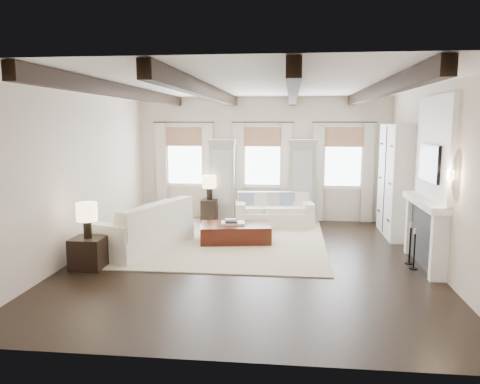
# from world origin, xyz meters

# --- Properties ---
(ground) EXTENTS (7.50, 7.50, 0.00)m
(ground) POSITION_xyz_m (0.00, 0.00, 0.00)
(ground) COLOR black
(ground) RESTS_ON ground
(room_shell) EXTENTS (6.54, 7.54, 3.22)m
(room_shell) POSITION_xyz_m (0.75, 0.90, 1.89)
(room_shell) COLOR beige
(room_shell) RESTS_ON ground
(area_rug) EXTENTS (4.17, 4.47, 0.02)m
(area_rug) POSITION_xyz_m (-0.61, 1.35, 0.01)
(area_rug) COLOR #C0B594
(area_rug) RESTS_ON ground
(sofa_back) EXTENTS (1.99, 1.07, 0.81)m
(sofa_back) POSITION_xyz_m (0.33, 3.03, 0.33)
(sofa_back) COLOR white
(sofa_back) RESTS_ON ground
(sofa_left) EXTENTS (1.72, 2.47, 0.97)m
(sofa_left) POSITION_xyz_m (-2.15, 0.51, 0.39)
(sofa_left) COLOR white
(sofa_left) RESTS_ON ground
(ottoman) EXTENTS (1.60, 1.14, 0.39)m
(ottoman) POSITION_xyz_m (-0.43, 1.33, 0.19)
(ottoman) COLOR black
(ottoman) RESTS_ON ground
(tray) EXTENTS (0.55, 0.45, 0.04)m
(tray) POSITION_xyz_m (-0.49, 1.36, 0.41)
(tray) COLOR white
(tray) RESTS_ON ottoman
(book_lower) EXTENTS (0.29, 0.24, 0.04)m
(book_lower) POSITION_xyz_m (-0.51, 1.28, 0.45)
(book_lower) COLOR #262628
(book_lower) RESTS_ON tray
(book_upper) EXTENTS (0.24, 0.20, 0.03)m
(book_upper) POSITION_xyz_m (-0.54, 1.34, 0.48)
(book_upper) COLOR beige
(book_upper) RESTS_ON book_lower
(side_table_front) EXTENTS (0.55, 0.55, 0.55)m
(side_table_front) POSITION_xyz_m (-2.77, -0.78, 0.28)
(side_table_front) COLOR black
(side_table_front) RESTS_ON ground
(lamp_front) EXTENTS (0.36, 0.36, 0.62)m
(lamp_front) POSITION_xyz_m (-2.77, -0.78, 0.97)
(lamp_front) COLOR black
(lamp_front) RESTS_ON side_table_front
(side_table_back) EXTENTS (0.40, 0.40, 0.60)m
(side_table_back) POSITION_xyz_m (-1.32, 3.20, 0.30)
(side_table_back) COLOR black
(side_table_back) RESTS_ON ground
(lamp_back) EXTENTS (0.36, 0.36, 0.62)m
(lamp_back) POSITION_xyz_m (-1.32, 3.20, 1.02)
(lamp_back) COLOR black
(lamp_back) RESTS_ON side_table_back
(candlestick_near) EXTENTS (0.15, 0.15, 0.72)m
(candlestick_near) POSITION_xyz_m (2.90, -0.21, 0.30)
(candlestick_near) COLOR black
(candlestick_near) RESTS_ON ground
(candlestick_far) EXTENTS (0.16, 0.16, 0.77)m
(candlestick_far) POSITION_xyz_m (2.90, 0.10, 0.32)
(candlestick_far) COLOR black
(candlestick_far) RESTS_ON ground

